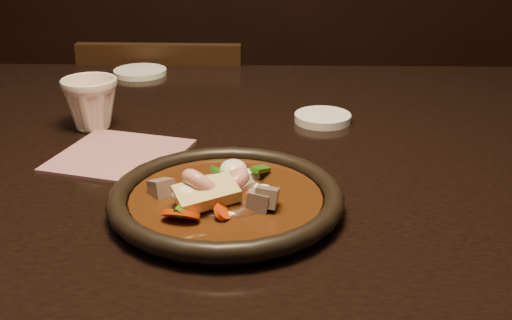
{
  "coord_description": "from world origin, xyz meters",
  "views": [
    {
      "loc": [
        0.19,
        -0.91,
        1.1
      ],
      "look_at": [
        0.17,
        -0.2,
        0.8
      ],
      "focal_mm": 45.0,
      "sensor_mm": 36.0,
      "label": 1
    }
  ],
  "objects_px": {
    "table": "(148,185)",
    "chair": "(174,177)",
    "plate": "(226,199)",
    "tea_cup": "(91,102)"
  },
  "relations": [
    {
      "from": "table",
      "to": "chair",
      "type": "height_order",
      "value": "chair"
    },
    {
      "from": "plate",
      "to": "tea_cup",
      "type": "distance_m",
      "value": 0.36
    },
    {
      "from": "chair",
      "to": "tea_cup",
      "type": "relative_size",
      "value": 9.06
    },
    {
      "from": "chair",
      "to": "tea_cup",
      "type": "bearing_deg",
      "value": 86.2
    },
    {
      "from": "table",
      "to": "chair",
      "type": "xyz_separation_m",
      "value": [
        -0.05,
        0.56,
        -0.24
      ]
    },
    {
      "from": "chair",
      "to": "plate",
      "type": "xyz_separation_m",
      "value": [
        0.19,
        -0.79,
        0.33
      ]
    },
    {
      "from": "chair",
      "to": "plate",
      "type": "height_order",
      "value": "chair"
    },
    {
      "from": "table",
      "to": "plate",
      "type": "height_order",
      "value": "plate"
    },
    {
      "from": "plate",
      "to": "tea_cup",
      "type": "xyz_separation_m",
      "value": [
        -0.23,
        0.28,
        0.03
      ]
    },
    {
      "from": "chair",
      "to": "tea_cup",
      "type": "height_order",
      "value": "tea_cup"
    }
  ]
}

